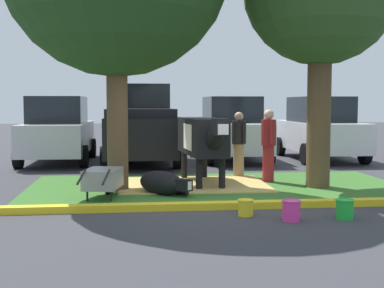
% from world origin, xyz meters
% --- Properties ---
extents(ground_plane, '(80.00, 80.00, 0.00)m').
position_xyz_m(ground_plane, '(0.00, 0.00, 0.00)').
color(ground_plane, '#38383D').
extents(grass_island, '(8.08, 4.30, 0.02)m').
position_xyz_m(grass_island, '(0.56, 1.74, 0.01)').
color(grass_island, '#386B28').
rests_on(grass_island, ground).
extents(curb_yellow, '(9.28, 0.24, 0.12)m').
position_xyz_m(curb_yellow, '(0.56, -0.56, 0.06)').
color(curb_yellow, yellow).
rests_on(curb_yellow, ground).
extents(hay_bedding, '(3.26, 2.48, 0.04)m').
position_xyz_m(hay_bedding, '(0.07, 2.05, 0.03)').
color(hay_bedding, tan).
rests_on(hay_bedding, ground).
extents(cow_holstein, '(0.88, 3.14, 1.52)m').
position_xyz_m(cow_holstein, '(0.29, 2.15, 1.07)').
color(cow_holstein, black).
rests_on(cow_holstein, ground).
extents(calf_lying, '(1.12, 1.18, 0.48)m').
position_xyz_m(calf_lying, '(-0.68, 0.93, 0.24)').
color(calf_lying, black).
rests_on(calf_lying, ground).
extents(person_handler, '(0.34, 0.49, 1.60)m').
position_xyz_m(person_handler, '(1.33, 3.29, 0.86)').
color(person_handler, '#9E7F5B').
rests_on(person_handler, ground).
extents(person_visitor_near, '(0.34, 0.53, 1.67)m').
position_xyz_m(person_visitor_near, '(1.83, 2.36, 0.90)').
color(person_visitor_near, maroon).
rests_on(person_visitor_near, ground).
extents(wheelbarrow, '(0.80, 1.62, 0.63)m').
position_xyz_m(wheelbarrow, '(-1.82, 0.61, 0.39)').
color(wheelbarrow, gray).
rests_on(wheelbarrow, ground).
extents(bucket_yellow, '(0.27, 0.27, 0.27)m').
position_xyz_m(bucket_yellow, '(0.53, -1.17, 0.14)').
color(bucket_yellow, yellow).
rests_on(bucket_yellow, ground).
extents(bucket_pink, '(0.30, 0.30, 0.33)m').
position_xyz_m(bucket_pink, '(1.15, -1.61, 0.17)').
color(bucket_pink, '#EA3893').
rests_on(bucket_pink, ground).
extents(bucket_green, '(0.30, 0.30, 0.31)m').
position_xyz_m(bucket_green, '(2.02, -1.57, 0.16)').
color(bucket_green, green).
rests_on(bucket_green, ground).
extents(sedan_red, '(2.06, 4.42, 2.02)m').
position_xyz_m(sedan_red, '(-3.48, 7.15, 0.98)').
color(sedan_red, silver).
rests_on(sedan_red, ground).
extents(pickup_truck_black, '(2.27, 5.43, 2.42)m').
position_xyz_m(pickup_truck_black, '(-0.98, 7.07, 1.11)').
color(pickup_truck_black, black).
rests_on(pickup_truck_black, ground).
extents(sedan_silver, '(2.06, 4.42, 2.02)m').
position_xyz_m(sedan_silver, '(1.91, 7.26, 0.98)').
color(sedan_silver, silver).
rests_on(sedan_silver, ground).
extents(hatchback_white, '(2.06, 4.42, 2.02)m').
position_xyz_m(hatchback_white, '(4.77, 7.08, 0.98)').
color(hatchback_white, silver).
rests_on(hatchback_white, ground).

